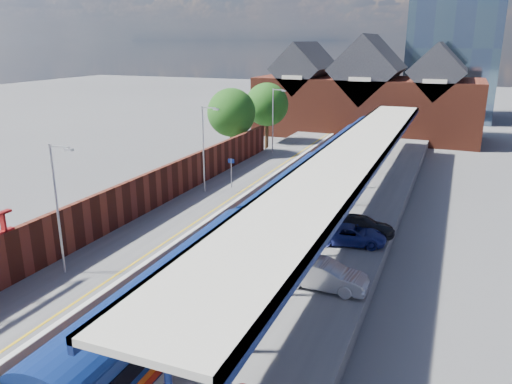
# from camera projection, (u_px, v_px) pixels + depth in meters

# --- Properties ---
(ground) EXTENTS (240.00, 240.00, 0.00)m
(ground) POSITION_uv_depth(u_px,v_px,m) (308.00, 187.00, 45.92)
(ground) COLOR #5B5B5E
(ground) RESTS_ON ground
(ballast_bed) EXTENTS (6.00, 76.00, 0.06)m
(ballast_bed) POSITION_uv_depth(u_px,v_px,m) (270.00, 221.00, 37.05)
(ballast_bed) COLOR #473D33
(ballast_bed) RESTS_ON ground
(rails) EXTENTS (4.51, 76.00, 0.14)m
(rails) POSITION_uv_depth(u_px,v_px,m) (270.00, 220.00, 37.02)
(rails) COLOR slate
(rails) RESTS_ON ground
(left_platform) EXTENTS (5.00, 76.00, 1.00)m
(left_platform) POSITION_uv_depth(u_px,v_px,m) (204.00, 206.00, 38.90)
(left_platform) COLOR #565659
(left_platform) RESTS_ON ground
(right_platform) EXTENTS (6.00, 76.00, 1.00)m
(right_platform) POSITION_uv_depth(u_px,v_px,m) (351.00, 226.00, 34.75)
(right_platform) COLOR #565659
(right_platform) RESTS_ON ground
(coping_left) EXTENTS (0.30, 76.00, 0.05)m
(coping_left) POSITION_uv_depth(u_px,v_px,m) (232.00, 203.00, 37.90)
(coping_left) COLOR silver
(coping_left) RESTS_ON left_platform
(coping_right) EXTENTS (0.30, 76.00, 0.05)m
(coping_right) POSITION_uv_depth(u_px,v_px,m) (312.00, 214.00, 35.62)
(coping_right) COLOR silver
(coping_right) RESTS_ON right_platform
(yellow_line) EXTENTS (0.14, 76.00, 0.01)m
(yellow_line) POSITION_uv_depth(u_px,v_px,m) (224.00, 203.00, 38.12)
(yellow_line) COLOR yellow
(yellow_line) RESTS_ON left_platform
(train) EXTENTS (3.04, 65.94, 3.45)m
(train) POSITION_uv_depth(u_px,v_px,m) (322.00, 168.00, 43.82)
(train) COLOR navy
(train) RESTS_ON ground
(canopy) EXTENTS (4.50, 52.00, 4.48)m
(canopy) POSITION_uv_depth(u_px,v_px,m) (353.00, 153.00, 35.28)
(canopy) COLOR navy
(canopy) RESTS_ON right_platform
(lamp_post_b) EXTENTS (1.48, 0.18, 7.00)m
(lamp_post_b) POSITION_uv_depth(u_px,v_px,m) (59.00, 202.00, 25.50)
(lamp_post_b) COLOR #A5A8AA
(lamp_post_b) RESTS_ON left_platform
(lamp_post_c) EXTENTS (1.48, 0.18, 7.00)m
(lamp_post_c) POSITION_uv_depth(u_px,v_px,m) (205.00, 144.00, 39.67)
(lamp_post_c) COLOR #A5A8AA
(lamp_post_c) RESTS_ON left_platform
(lamp_post_d) EXTENTS (1.48, 0.18, 7.00)m
(lamp_post_d) POSITION_uv_depth(u_px,v_px,m) (274.00, 117.00, 53.85)
(lamp_post_d) COLOR #A5A8AA
(lamp_post_d) RESTS_ON left_platform
(platform_sign) EXTENTS (0.55, 0.08, 2.50)m
(platform_sign) POSITION_uv_depth(u_px,v_px,m) (231.00, 168.00, 41.62)
(platform_sign) COLOR #A5A8AA
(platform_sign) RESTS_ON left_platform
(brick_wall) EXTENTS (0.35, 50.00, 3.86)m
(brick_wall) POSITION_uv_depth(u_px,v_px,m) (124.00, 202.00, 33.54)
(brick_wall) COLOR maroon
(brick_wall) RESTS_ON left_platform
(station_building) EXTENTS (30.00, 12.12, 13.78)m
(station_building) POSITION_uv_depth(u_px,v_px,m) (367.00, 97.00, 69.14)
(station_building) COLOR maroon
(station_building) RESTS_ON ground
(tree_near) EXTENTS (5.20, 5.20, 8.10)m
(tree_near) POSITION_uv_depth(u_px,v_px,m) (232.00, 114.00, 53.33)
(tree_near) COLOR #382314
(tree_near) RESTS_ON ground
(tree_far) EXTENTS (5.20, 5.20, 8.10)m
(tree_far) POSITION_uv_depth(u_px,v_px,m) (268.00, 106.00, 60.06)
(tree_far) COLOR #382314
(tree_far) RESTS_ON ground
(parked_car_silver) EXTENTS (4.40, 1.62, 1.44)m
(parked_car_silver) POSITION_uv_depth(u_px,v_px,m) (324.00, 275.00, 24.81)
(parked_car_silver) COLOR #B6B6BB
(parked_car_silver) RESTS_ON right_platform
(parked_car_dark) EXTENTS (4.15, 1.80, 1.19)m
(parked_car_dark) POSITION_uv_depth(u_px,v_px,m) (362.00, 225.00, 31.84)
(parked_car_dark) COLOR black
(parked_car_dark) RESTS_ON right_platform
(parked_car_blue) EXTENTS (4.49, 2.62, 1.17)m
(parked_car_blue) POSITION_uv_depth(u_px,v_px,m) (351.00, 235.00, 30.31)
(parked_car_blue) COLOR navy
(parked_car_blue) RESTS_ON right_platform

